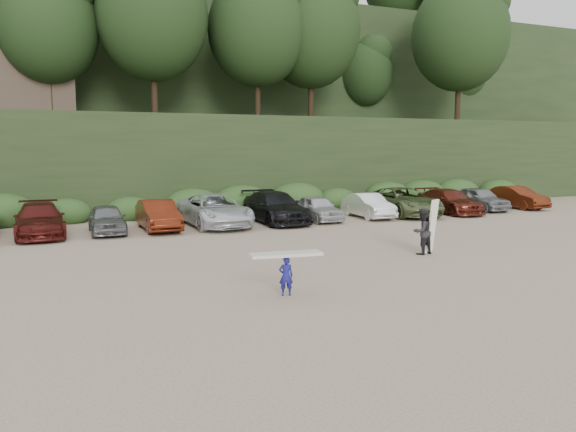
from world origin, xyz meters
name	(u,v)px	position (x,y,z in m)	size (l,w,h in m)	color
ground	(349,259)	(0.00, 0.00, 0.00)	(120.00, 120.00, 0.00)	tan
hillside_backdrop	(154,68)	(-0.26, 35.93, 11.22)	(90.00, 41.50, 28.00)	black
parked_cars	(236,211)	(-1.03, 9.98, 0.77)	(39.58, 6.47, 1.65)	silver
child_surfer	(286,266)	(-4.13, -3.71, 0.82)	(2.07, 0.83, 1.21)	navy
adult_surfer	(423,231)	(3.04, -0.33, 0.90)	(1.36, 0.82, 2.08)	black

